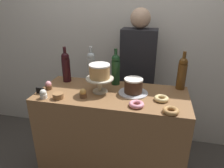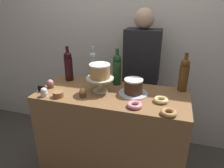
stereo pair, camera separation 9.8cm
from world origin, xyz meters
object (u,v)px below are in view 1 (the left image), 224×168
wine_bottle_clear (91,66)px  cupcake_caramel (83,93)px  chocolate_round_cake (133,86)px  cupcake_vanilla (43,94)px  barista_figure (137,81)px  cupcake_strawberry (49,85)px  wine_bottle_green (116,69)px  cake_stand_pedestal (100,82)px  donut_pink (136,104)px  cookie_stack (58,96)px  donut_glazed (161,99)px  wine_bottle_amber (182,73)px  donut_maple (171,111)px  price_sign_chalkboard (40,91)px  white_layer_cake (100,71)px  wine_bottle_dark_red (66,66)px

wine_bottle_clear → cupcake_caramel: (0.04, -0.35, -0.11)m
chocolate_round_cake → cupcake_vanilla: 0.71m
cupcake_caramel → barista_figure: 0.82m
cupcake_caramel → cupcake_strawberry: (-0.34, 0.08, 0.00)m
wine_bottle_green → cake_stand_pedestal: bearing=-115.2°
donut_pink → chocolate_round_cake: bearing=103.7°
donut_pink → cookie_stack: cookie_stack is taller
donut_glazed → wine_bottle_amber: bearing=59.7°
chocolate_round_cake → wine_bottle_clear: (-0.42, 0.19, 0.07)m
donut_maple → price_sign_chalkboard: bearing=175.8°
wine_bottle_clear → cupcake_strawberry: 0.41m
white_layer_cake → cake_stand_pedestal: bearing=0.0°
wine_bottle_clear → price_sign_chalkboard: (-0.32, -0.36, -0.12)m
cake_stand_pedestal → wine_bottle_clear: (-0.14, 0.22, 0.06)m
cupcake_caramel → donut_pink: cupcake_caramel is taller
cupcake_vanilla → barista_figure: 1.05m
wine_bottle_dark_red → price_sign_chalkboard: 0.34m
donut_pink → barista_figure: (-0.08, 0.78, -0.14)m
cupcake_strawberry → barista_figure: (0.69, 0.64, -0.15)m
cupcake_caramel → wine_bottle_green: bearing=59.9°
wine_bottle_dark_red → cupcake_strawberry: wine_bottle_dark_red is taller
wine_bottle_dark_red → price_sign_chalkboard: size_ratio=4.65×
donut_maple → white_layer_cake: bearing=158.4°
white_layer_cake → cookie_stack: (-0.28, -0.19, -0.16)m
cake_stand_pedestal → white_layer_cake: bearing=0.0°
wine_bottle_clear → wine_bottle_amber: size_ratio=1.00×
cupcake_vanilla → cupcake_strawberry: (-0.05, 0.17, 0.00)m
white_layer_cake → cupcake_caramel: bearing=-126.4°
cupcake_caramel → price_sign_chalkboard: cupcake_caramel is taller
wine_bottle_amber → donut_glazed: (-0.16, -0.27, -0.13)m
cake_stand_pedestal → cupcake_vanilla: size_ratio=3.05×
chocolate_round_cake → price_sign_chalkboard: bearing=-166.6°
wine_bottle_clear → cupcake_caramel: 0.37m
cupcake_caramel → cupcake_strawberry: size_ratio=1.00×
cake_stand_pedestal → donut_pink: cake_stand_pedestal is taller
cake_stand_pedestal → donut_pink: bearing=-29.7°
wine_bottle_green → chocolate_round_cake: bearing=-41.9°
barista_figure → chocolate_round_cake: bearing=-87.6°
price_sign_chalkboard → barista_figure: bearing=46.1°
white_layer_cake → donut_glazed: bearing=-5.8°
wine_bottle_amber → white_layer_cake: bearing=-161.8°
cupcake_vanilla → price_sign_chalkboard: size_ratio=1.06×
chocolate_round_cake → barista_figure: (-0.02, 0.57, -0.19)m
price_sign_chalkboard → chocolate_round_cake: bearing=13.4°
cake_stand_pedestal → chocolate_round_cake: size_ratio=1.50×
donut_maple → donut_glazed: same height
wine_bottle_green → wine_bottle_amber: size_ratio=1.00×
cake_stand_pedestal → white_layer_cake: (0.00, 0.00, 0.10)m
wine_bottle_dark_red → cookie_stack: 0.38m
wine_bottle_green → cupcake_caramel: wine_bottle_green is taller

